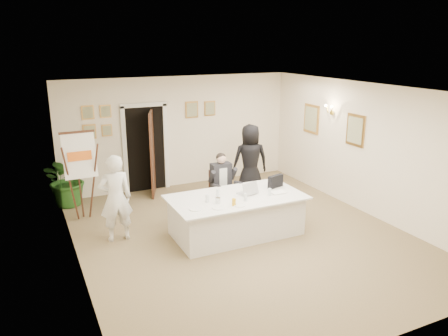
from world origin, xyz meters
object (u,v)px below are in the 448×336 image
laptop (247,187)px  paper_stack (278,192)px  oj_glass (234,202)px  steel_jug (218,200)px  seated_man (222,184)px  laptop_bag (275,181)px  flip_chart (81,180)px  standing_man (116,198)px  standing_woman (250,160)px  potted_palm (68,178)px  conference_table (236,215)px

laptop → paper_stack: 0.62m
oj_glass → steel_jug: 0.31m
seated_man → laptop_bag: size_ratio=3.81×
oj_glass → steel_jug: size_ratio=1.18×
flip_chart → standing_man: size_ratio=1.12×
standing_man → standing_woman: standing_woman is taller
potted_palm → paper_stack: size_ratio=4.43×
seated_man → standing_woman: standing_woman is taller
standing_man → seated_man: bearing=-171.5°
laptop → potted_palm: bearing=120.9°
paper_stack → steel_jug: (-1.29, 0.00, 0.04)m
conference_table → flip_chart: 3.30m
potted_palm → laptop: potted_palm is taller
oj_glass → paper_stack: bearing=11.9°
conference_table → flip_chart: size_ratio=1.38×
potted_palm → standing_woman: bearing=-16.5°
steel_jug → seated_man: bearing=61.9°
conference_table → laptop: 0.59m
conference_table → laptop: bearing=12.5°
laptop → steel_jug: laptop is taller
conference_table → paper_stack: paper_stack is taller
laptop_bag → paper_stack: laptop_bag is taller
conference_table → potted_palm: size_ratio=2.03×
flip_chart → laptop: flip_chart is taller
conference_table → paper_stack: size_ratio=8.98×
potted_palm → paper_stack: (3.55, -3.25, 0.16)m
seated_man → potted_palm: seated_man is taller
laptop → steel_jug: (-0.74, -0.24, -0.08)m
flip_chart → potted_palm: size_ratio=1.47×
seated_man → flip_chart: flip_chart is taller
laptop → paper_stack: (0.55, -0.24, -0.13)m
conference_table → potted_palm: 4.12m
flip_chart → standing_woman: (3.88, -0.15, 0.01)m
potted_palm → paper_stack: 4.82m
laptop → paper_stack: size_ratio=1.32×
conference_table → oj_glass: 0.66m
laptop → steel_jug: bearing=-175.9°
laptop → conference_table: bearing=178.5°
conference_table → steel_jug: 0.67m
conference_table → steel_jug: bearing=-158.9°
standing_woman → potted_palm: (-4.05, 1.20, -0.24)m
standing_man → steel_jug: standing_man is taller
laptop_bag → oj_glass: bearing=-171.5°
laptop → seated_man: bearing=80.0°
laptop → standing_man: bearing=150.4°
paper_stack → steel_jug: steel_jug is taller
seated_man → potted_palm: (-2.93, 2.00, -0.05)m
laptop → steel_jug: 0.78m
flip_chart → steel_jug: 3.04m
conference_table → standing_man: (-2.13, 0.73, 0.44)m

